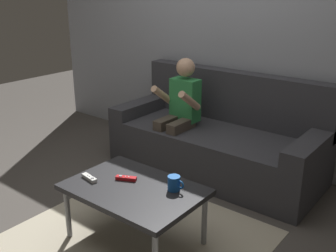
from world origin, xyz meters
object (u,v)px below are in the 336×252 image
person_seated_on_couch (179,109)px  coffee_table (134,192)px  couch (218,140)px  game_remote_red_near_edge (126,178)px  coffee_mug (174,183)px  game_remote_white_center (89,178)px

person_seated_on_couch → coffee_table: size_ratio=1.18×
couch → person_seated_on_couch: 0.46m
person_seated_on_couch → game_remote_red_near_edge: bearing=-71.7°
coffee_mug → game_remote_white_center: bearing=-156.1°
person_seated_on_couch → coffee_table: 1.20m
couch → coffee_mug: bearing=-71.9°
game_remote_red_near_edge → coffee_mug: size_ratio=1.20×
game_remote_red_near_edge → coffee_table: bearing=-20.0°
couch → coffee_table: (0.15, -1.28, 0.07)m
person_seated_on_couch → game_remote_white_center: size_ratio=7.06×
game_remote_white_center → person_seated_on_couch: bearing=97.2°
game_remote_red_near_edge → person_seated_on_couch: bearing=108.3°
coffee_table → coffee_mug: 0.27m
couch → person_seated_on_couch: size_ratio=1.85×
couch → game_remote_white_center: size_ratio=13.08×
person_seated_on_couch → coffee_table: (0.46, -1.09, -0.21)m
game_remote_white_center → coffee_mug: (0.53, 0.24, 0.04)m
coffee_mug → game_remote_red_near_edge: bearing=-165.2°
person_seated_on_couch → game_remote_red_near_edge: (0.35, -1.05, -0.16)m
coffee_table → game_remote_red_near_edge: (-0.11, 0.04, 0.05)m
game_remote_white_center → coffee_mug: 0.58m
coffee_table → game_remote_white_center: 0.33m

